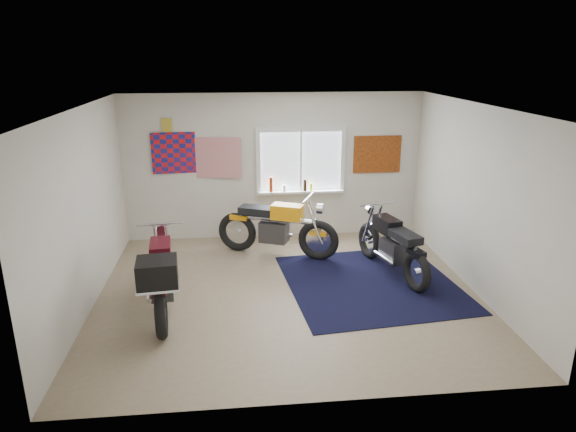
{
  "coord_description": "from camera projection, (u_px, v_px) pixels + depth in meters",
  "views": [
    {
      "loc": [
        -0.71,
        -6.82,
        3.39
      ],
      "look_at": [
        0.04,
        0.4,
        1.06
      ],
      "focal_mm": 32.0,
      "sensor_mm": 36.0,
      "label": 1
    }
  ],
  "objects": [
    {
      "name": "black_chrome_bike",
      "position": [
        392.0,
        247.0,
        8.1
      ],
      "size": [
        0.76,
        1.99,
        1.04
      ],
      "rotation": [
        0.0,
        0.0,
        1.83
      ],
      "color": "black",
      "rests_on": "navy_rug"
    },
    {
      "name": "navy_rug",
      "position": [
        371.0,
        283.0,
        7.87
      ],
      "size": [
        2.75,
        2.84,
        0.01
      ],
      "primitive_type": "cube",
      "rotation": [
        0.0,
        0.0,
        0.1
      ],
      "color": "black",
      "rests_on": "ground"
    },
    {
      "name": "maroon_tourer",
      "position": [
        161.0,
        277.0,
        6.75
      ],
      "size": [
        0.72,
        2.14,
        1.09
      ],
      "rotation": [
        0.0,
        0.0,
        1.67
      ],
      "color": "black",
      "rests_on": "ground"
    },
    {
      "name": "oil_bottles",
      "position": [
        288.0,
        185.0,
        9.55
      ],
      "size": [
        0.81,
        0.07,
        0.28
      ],
      "color": "maroon",
      "rests_on": "window_assembly"
    },
    {
      "name": "yellow_triumph",
      "position": [
        276.0,
        228.0,
        8.84
      ],
      "size": [
        2.07,
        1.01,
        1.1
      ],
      "rotation": [
        0.0,
        0.0,
        -0.4
      ],
      "color": "black",
      "rests_on": "ground"
    },
    {
      "name": "flag_display",
      "position": [
        166.0,
        125.0,
        9.06
      ],
      "size": [
        1.6,
        0.1,
        1.17
      ],
      "color": "red",
      "rests_on": "room_shell"
    },
    {
      "name": "triumph_poster",
      "position": [
        377.0,
        154.0,
        9.63
      ],
      "size": [
        0.9,
        0.03,
        0.7
      ],
      "primitive_type": "cube",
      "color": "#A54C14",
      "rests_on": "room_shell"
    },
    {
      "name": "ground",
      "position": [
        288.0,
        293.0,
        7.56
      ],
      "size": [
        5.5,
        5.5,
        0.0
      ],
      "primitive_type": "plane",
      "color": "#9E896B",
      "rests_on": "ground"
    },
    {
      "name": "window_assembly",
      "position": [
        301.0,
        166.0,
        9.53
      ],
      "size": [
        1.66,
        0.17,
        1.26
      ],
      "color": "white",
      "rests_on": "room_shell"
    },
    {
      "name": "room_shell",
      "position": [
        288.0,
        185.0,
        7.06
      ],
      "size": [
        5.5,
        5.5,
        5.5
      ],
      "color": "white",
      "rests_on": "ground"
    }
  ]
}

